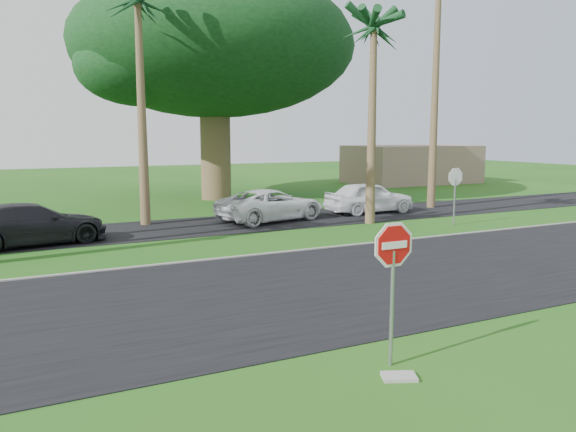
% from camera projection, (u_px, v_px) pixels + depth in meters
% --- Properties ---
extents(ground, '(120.00, 120.00, 0.00)m').
position_uv_depth(ground, '(287.00, 318.00, 12.05)').
color(ground, '#185415').
rests_on(ground, ground).
extents(road, '(120.00, 8.00, 0.02)m').
position_uv_depth(road, '(251.00, 294.00, 13.82)').
color(road, black).
rests_on(road, ground).
extents(parking_strip, '(120.00, 5.00, 0.02)m').
position_uv_depth(parking_strip, '(154.00, 230.00, 23.14)').
color(parking_strip, black).
rests_on(parking_strip, ground).
extents(curb, '(120.00, 0.12, 0.06)m').
position_uv_depth(curb, '(201.00, 260.00, 17.41)').
color(curb, gray).
rests_on(curb, ground).
extents(stop_sign_near, '(1.05, 0.07, 2.62)m').
position_uv_depth(stop_sign_near, '(393.00, 264.00, 9.34)').
color(stop_sign_near, gray).
rests_on(stop_sign_near, ground).
extents(stop_sign_far, '(1.05, 0.07, 2.62)m').
position_uv_depth(stop_sign_far, '(455.00, 184.00, 24.14)').
color(stop_sign_far, gray).
rests_on(stop_sign_far, ground).
extents(palm_center, '(5.00, 5.00, 10.50)m').
position_uv_depth(palm_center, '(138.00, 6.00, 23.14)').
color(palm_center, brown).
rests_on(palm_center, ground).
extents(palm_right_near, '(5.00, 5.00, 9.50)m').
position_uv_depth(palm_right_near, '(374.00, 32.00, 23.67)').
color(palm_right_near, brown).
rests_on(palm_right_near, ground).
extents(canopy_tree, '(16.50, 16.50, 13.12)m').
position_uv_depth(canopy_tree, '(214.00, 48.00, 32.90)').
color(canopy_tree, brown).
rests_on(canopy_tree, ground).
extents(building_far, '(10.00, 6.00, 3.00)m').
position_uv_depth(building_far, '(411.00, 164.00, 45.40)').
color(building_far, gray).
rests_on(building_far, ground).
extents(car_dark, '(5.44, 2.97, 1.49)m').
position_uv_depth(car_dark, '(31.00, 225.00, 19.84)').
color(car_dark, black).
rests_on(car_dark, ground).
extents(car_minivan, '(5.56, 3.53, 1.43)m').
position_uv_depth(car_minivan, '(271.00, 205.00, 25.44)').
color(car_minivan, white).
rests_on(car_minivan, ground).
extents(car_pickup, '(4.57, 1.85, 1.56)m').
position_uv_depth(car_pickup, '(369.00, 198.00, 27.97)').
color(car_pickup, white).
rests_on(car_pickup, ground).
extents(utility_slab, '(0.64, 0.54, 0.06)m').
position_uv_depth(utility_slab, '(399.00, 377.00, 9.07)').
color(utility_slab, gray).
rests_on(utility_slab, ground).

